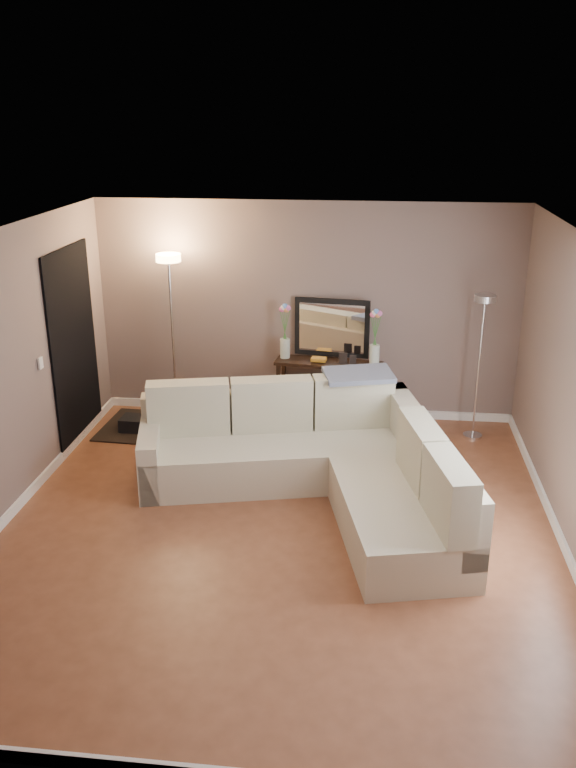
# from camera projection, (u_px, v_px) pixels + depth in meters

# --- Properties ---
(floor) EXTENTS (5.00, 5.50, 0.01)m
(floor) POSITION_uv_depth(u_px,v_px,m) (278.00, 529.00, 6.78)
(floor) COLOR brown
(floor) RESTS_ON ground
(ceiling) EXTENTS (5.00, 5.50, 0.01)m
(ceiling) POSITION_uv_depth(u_px,v_px,m) (276.00, 240.00, 5.87)
(ceiling) COLOR white
(ceiling) RESTS_ON ground
(wall_back) EXTENTS (5.00, 0.02, 2.60)m
(wall_back) POSITION_uv_depth(u_px,v_px,m) (307.00, 312.00, 8.90)
(wall_back) COLOR #76635B
(wall_back) RESTS_ON ground
(wall_front) EXTENTS (5.00, 0.02, 2.60)m
(wall_front) POSITION_uv_depth(u_px,v_px,m) (208.00, 590.00, 3.75)
(wall_front) COLOR #76635B
(wall_front) RESTS_ON ground
(baseboard_back) EXTENTS (5.00, 0.03, 0.10)m
(baseboard_back) POSITION_uv_depth(u_px,v_px,m) (306.00, 410.00, 9.31)
(baseboard_back) COLOR white
(baseboard_back) RESTS_ON ground
(baseboard_left) EXTENTS (0.03, 5.50, 0.10)m
(baseboard_left) POSITION_uv_depth(u_px,v_px,m) (16.00, 508.00, 7.02)
(baseboard_left) COLOR white
(baseboard_left) RESTS_ON ground
(baseboard_right) EXTENTS (0.03, 5.50, 0.10)m
(baseboard_right) POSITION_uv_depth(u_px,v_px,m) (561.00, 540.00, 6.50)
(baseboard_right) COLOR white
(baseboard_right) RESTS_ON ground
(doorway) EXTENTS (0.02, 1.20, 2.20)m
(doorway) POSITION_uv_depth(u_px,v_px,m) (74.00, 347.00, 8.24)
(doorway) COLOR black
(doorway) RESTS_ON ground
(switch_plate) EXTENTS (0.02, 0.08, 0.12)m
(switch_plate) POSITION_uv_depth(u_px,v_px,m) (40.00, 363.00, 7.42)
(switch_plate) COLOR white
(switch_plate) RESTS_ON ground
(sectional_sofa) EXTENTS (3.32, 2.81, 0.98)m
(sectional_sofa) POSITION_uv_depth(u_px,v_px,m) (321.00, 460.00, 7.26)
(sectional_sofa) COLOR beige
(sectional_sofa) RESTS_ON floor
(throw_blanket) EXTENTS (0.79, 0.59, 0.09)m
(throw_blanket) POSITION_uv_depth(u_px,v_px,m) (359.00, 375.00, 7.75)
(throw_blanket) COLOR slate
(throw_blanket) RESTS_ON sectional_sofa
(console_table) EXTENTS (1.29, 0.48, 0.77)m
(console_table) POSITION_uv_depth(u_px,v_px,m) (322.00, 388.00, 8.93)
(console_table) COLOR black
(console_table) RESTS_ON floor
(leaning_mirror) EXTENTS (0.89, 0.14, 0.70)m
(leaning_mirror) POSITION_uv_depth(u_px,v_px,m) (332.00, 328.00, 8.81)
(leaning_mirror) COLOR black
(leaning_mirror) RESTS_ON console_table
(table_decor) EXTENTS (0.53, 0.15, 0.13)m
(table_decor) POSITION_uv_depth(u_px,v_px,m) (328.00, 359.00, 8.75)
(table_decor) COLOR orange
(table_decor) RESTS_ON console_table
(flower_vase_left) EXTENTS (0.15, 0.13, 0.66)m
(flower_vase_left) POSITION_uv_depth(u_px,v_px,m) (285.00, 335.00, 8.81)
(flower_vase_left) COLOR silver
(flower_vase_left) RESTS_ON console_table
(flower_vase_right) EXTENTS (0.15, 0.13, 0.66)m
(flower_vase_right) POSITION_uv_depth(u_px,v_px,m) (375.00, 341.00, 8.58)
(flower_vase_right) COLOR silver
(flower_vase_right) RESTS_ON console_table
(floor_lamp_lit) EXTENTS (0.30, 0.30, 2.01)m
(floor_lamp_lit) POSITION_uv_depth(u_px,v_px,m) (171.00, 304.00, 8.73)
(floor_lamp_lit) COLOR silver
(floor_lamp_lit) RESTS_ON floor
(floor_lamp_unlit) EXTENTS (0.27, 0.27, 1.68)m
(floor_lamp_unlit) POSITION_uv_depth(u_px,v_px,m) (481.00, 338.00, 8.25)
(floor_lamp_unlit) COLOR silver
(floor_lamp_unlit) RESTS_ON floor
(charcoal_rug) EXTENTS (1.36, 1.05, 0.02)m
(charcoal_rug) POSITION_uv_depth(u_px,v_px,m) (159.00, 428.00, 8.89)
(charcoal_rug) COLOR black
(charcoal_rug) RESTS_ON floor
(black_bag) EXTENTS (0.38, 0.28, 0.24)m
(black_bag) POSITION_uv_depth(u_px,v_px,m) (138.00, 427.00, 8.80)
(black_bag) COLOR black
(black_bag) RESTS_ON charcoal_rug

